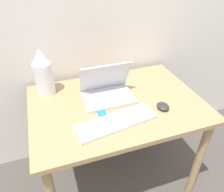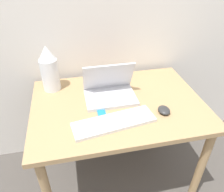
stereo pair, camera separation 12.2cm
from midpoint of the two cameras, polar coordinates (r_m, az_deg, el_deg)
desk at (r=1.40m, az=4.04°, el=-4.99°), size 1.05×0.73×0.72m
laptop at (r=1.36m, az=1.93°, el=1.49°), size 0.31×0.23×0.23m
keyboard at (r=1.19m, az=3.49°, el=-6.93°), size 0.47×0.20×0.02m
mouse at (r=1.30m, az=16.08°, el=-3.67°), size 0.07×0.08×0.03m
vase at (r=1.44m, az=-13.77°, el=6.82°), size 0.11×0.11×0.30m
mp3_player at (r=1.25m, az=0.03°, el=-4.53°), size 0.05×0.06×0.01m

